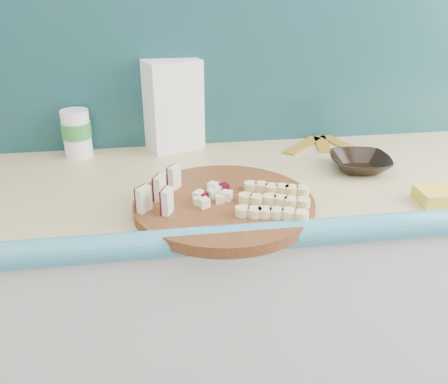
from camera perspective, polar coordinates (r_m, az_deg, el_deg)
name	(u,v)px	position (r m, az deg, el deg)	size (l,w,h in m)	color
kitchen_counter	(220,318)	(1.54, -0.48, -14.17)	(2.20, 0.63, 0.91)	silver
backsplash	(205,61)	(1.50, -2.16, 14.76)	(2.20, 0.02, 0.50)	teal
cutting_board	(224,205)	(1.14, 0.00, -1.49)	(0.41, 0.41, 0.03)	#41230D
apple_wedges	(161,191)	(1.12, -7.22, 0.11)	(0.10, 0.16, 0.06)	beige
apple_chunks	(212,195)	(1.13, -1.33, -0.34)	(0.07, 0.07, 0.02)	#F6F0C5
banana_slices	(274,200)	(1.12, 5.74, -0.93)	(0.19, 0.19, 0.02)	#F3DF94
brown_bowl	(360,163)	(1.40, 15.29, 3.19)	(0.16, 0.16, 0.04)	black
flour_bag	(173,105)	(1.49, -5.88, 9.89)	(0.15, 0.11, 0.26)	white
canister	(77,132)	(1.49, -16.49, 6.55)	(0.08, 0.08, 0.14)	white
sponge	(441,196)	(1.28, 23.52, -0.39)	(0.11, 0.08, 0.03)	yellow
banana_peel	(322,144)	(1.57, 11.14, 5.41)	(0.25, 0.21, 0.01)	gold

